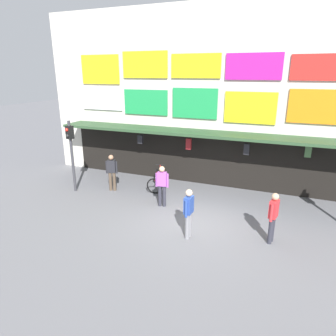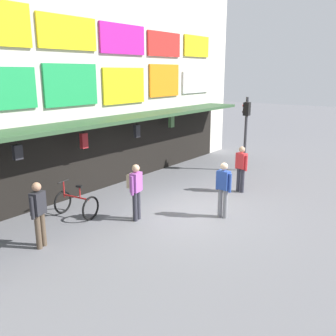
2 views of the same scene
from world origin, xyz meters
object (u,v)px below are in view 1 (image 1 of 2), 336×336
Objects in this scene: pedestrian_in_black at (189,211)px; pedestrian_in_white at (273,215)px; pedestrian_in_yellow at (112,171)px; traffic_light_near at (71,145)px; bicycle_parked at (158,181)px; pedestrian_in_red at (162,183)px.

pedestrian_in_black and pedestrian_in_white have the same top height.
traffic_light_near is at bearing -156.67° from pedestrian_in_yellow.
pedestrian_in_white reaches higher than bicycle_parked.
pedestrian_in_red is at bearing -13.97° from pedestrian_in_yellow.
pedestrian_in_yellow is at bearing 164.65° from pedestrian_in_white.
pedestrian_in_white is at bearing -15.35° from pedestrian_in_yellow.
pedestrian_in_yellow is at bearing -153.54° from bicycle_parked.
pedestrian_in_black is (2.61, -3.52, 0.55)m from bicycle_parked.
pedestrian_in_red is (2.74, -0.68, 0.04)m from pedestrian_in_yellow.
pedestrian_in_white is (4.24, -1.24, -0.04)m from pedestrian_in_red.
traffic_light_near reaches higher than pedestrian_in_red.
pedestrian_in_red reaches higher than bicycle_parked.
pedestrian_in_red is at bearing -60.87° from bicycle_parked.
pedestrian_in_black is 1.00× the size of pedestrian_in_red.
pedestrian_in_yellow is (-1.85, -0.92, 0.55)m from bicycle_parked.
pedestrian_in_black is 2.61m from pedestrian_in_white.
bicycle_parked is (3.41, 1.59, -1.75)m from traffic_light_near.
pedestrian_in_red is (-1.72, 1.92, 0.04)m from pedestrian_in_black.
traffic_light_near is 1.90× the size of pedestrian_in_red.
bicycle_parked is 1.92m from pedestrian_in_red.
pedestrian_in_red is (0.89, -1.60, 0.59)m from bicycle_parked.
pedestrian_in_red is 4.42m from pedestrian_in_white.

